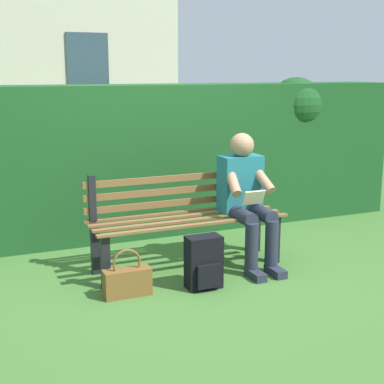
{
  "coord_description": "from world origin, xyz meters",
  "views": [
    {
      "loc": [
        1.82,
        4.41,
        1.76
      ],
      "look_at": [
        0.0,
        0.1,
        0.73
      ],
      "focal_mm": 51.73,
      "sensor_mm": 36.0,
      "label": 1
    }
  ],
  "objects_px": {
    "person_seated": "(246,196)",
    "handbag": "(127,281)",
    "backpack": "(204,263)",
    "park_bench": "(184,217)"
  },
  "relations": [
    {
      "from": "person_seated",
      "to": "handbag",
      "type": "distance_m",
      "value": 1.36
    },
    {
      "from": "park_bench",
      "to": "handbag",
      "type": "relative_size",
      "value": 4.55
    },
    {
      "from": "person_seated",
      "to": "park_bench",
      "type": "bearing_deg",
      "value": -18.69
    },
    {
      "from": "park_bench",
      "to": "handbag",
      "type": "distance_m",
      "value": 0.9
    },
    {
      "from": "backpack",
      "to": "person_seated",
      "type": "bearing_deg",
      "value": -146.95
    },
    {
      "from": "handbag",
      "to": "backpack",
      "type": "bearing_deg",
      "value": 172.42
    },
    {
      "from": "person_seated",
      "to": "backpack",
      "type": "relative_size",
      "value": 2.73
    },
    {
      "from": "park_bench",
      "to": "person_seated",
      "type": "relative_size",
      "value": 1.47
    },
    {
      "from": "handbag",
      "to": "park_bench",
      "type": "bearing_deg",
      "value": -144.93
    },
    {
      "from": "person_seated",
      "to": "backpack",
      "type": "xyz_separation_m",
      "value": [
        0.59,
        0.39,
        -0.43
      ]
    }
  ]
}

